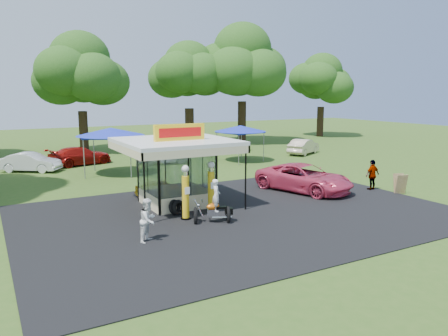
{
  "coord_description": "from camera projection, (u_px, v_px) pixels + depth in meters",
  "views": [
    {
      "loc": [
        -10.46,
        -15.14,
        5.7
      ],
      "look_at": [
        0.21,
        4.0,
        1.89
      ],
      "focal_mm": 35.0,
      "sensor_mm": 36.0,
      "label": 1
    }
  ],
  "objects": [
    {
      "name": "spectator_east_b",
      "position": [
        372.0,
        175.0,
        25.62
      ],
      "size": [
        1.09,
        0.5,
        1.82
      ],
      "primitive_type": "imported",
      "rotation": [
        0.0,
        0.0,
        3.2
      ],
      "color": "gray",
      "rests_on": "ground"
    },
    {
      "name": "gas_station_kiosk",
      "position": [
        176.0,
        171.0,
        22.06
      ],
      "size": [
        5.4,
        5.4,
        4.18
      ],
      "color": "white",
      "rests_on": "ground"
    },
    {
      "name": "bg_car_a",
      "position": [
        31.0,
        162.0,
        31.65
      ],
      "size": [
        4.32,
        3.59,
        1.39
      ],
      "primitive_type": "imported",
      "rotation": [
        0.0,
        0.0,
        0.97
      ],
      "color": "silver",
      "rests_on": "ground"
    },
    {
      "name": "spectator_west",
      "position": [
        148.0,
        220.0,
        16.77
      ],
      "size": [
        1.05,
        1.03,
        1.71
      ],
      "primitive_type": "imported",
      "rotation": [
        0.0,
        0.0,
        0.72
      ],
      "color": "white",
      "rests_on": "ground"
    },
    {
      "name": "gas_pump_left",
      "position": [
        186.0,
        194.0,
        19.58
      ],
      "size": [
        0.47,
        0.47,
        2.52
      ],
      "color": "black",
      "rests_on": "ground"
    },
    {
      "name": "oak_far_d",
      "position": [
        189.0,
        80.0,
        47.74
      ],
      "size": [
        9.22,
        9.22,
        10.98
      ],
      "color": "black",
      "rests_on": "ground"
    },
    {
      "name": "bg_car_c",
      "position": [
        163.0,
        155.0,
        35.09
      ],
      "size": [
        4.43,
        2.29,
        1.44
      ],
      "primitive_type": "imported",
      "rotation": [
        0.0,
        0.0,
        1.43
      ],
      "color": "silver",
      "rests_on": "ground"
    },
    {
      "name": "tent_east",
      "position": [
        240.0,
        129.0,
        36.19
      ],
      "size": [
        4.29,
        4.29,
        3.0
      ],
      "rotation": [
        0.0,
        0.0,
        0.19
      ],
      "color": "gray",
      "rests_on": "ground"
    },
    {
      "name": "oak_far_e",
      "position": [
        242.0,
        68.0,
        48.72
      ],
      "size": [
        10.96,
        10.96,
        13.05
      ],
      "color": "black",
      "rests_on": "ground"
    },
    {
      "name": "bg_car_b",
      "position": [
        80.0,
        156.0,
        34.61
      ],
      "size": [
        5.36,
        3.36,
        1.45
      ],
      "primitive_type": "imported",
      "rotation": [
        0.0,
        0.0,
        1.86
      ],
      "color": "#9B110B",
      "rests_on": "ground"
    },
    {
      "name": "pink_sedan",
      "position": [
        304.0,
        178.0,
        25.32
      ],
      "size": [
        4.22,
        6.26,
        1.59
      ],
      "primitive_type": "imported",
      "rotation": [
        0.0,
        0.0,
        0.3
      ],
      "color": "#D3395B",
      "rests_on": "ground"
    },
    {
      "name": "spare_tires",
      "position": [
        177.0,
        208.0,
        20.43
      ],
      "size": [
        0.96,
        0.8,
        0.77
      ],
      "rotation": [
        0.0,
        0.0,
        0.41
      ],
      "color": "black",
      "rests_on": "ground"
    },
    {
      "name": "oak_far_f",
      "position": [
        322.0,
        84.0,
        56.23
      ],
      "size": [
        8.67,
        8.67,
        10.45
      ],
      "color": "black",
      "rests_on": "ground"
    },
    {
      "name": "bg_car_e",
      "position": [
        303.0,
        147.0,
        40.72
      ],
      "size": [
        4.5,
        3.38,
        1.42
      ],
      "primitive_type": "imported",
      "rotation": [
        0.0,
        0.0,
        2.07
      ],
      "color": "beige",
      "rests_on": "ground"
    },
    {
      "name": "motorcycle",
      "position": [
        215.0,
        205.0,
        19.18
      ],
      "size": [
        1.8,
        1.38,
        2.05
      ],
      "rotation": [
        0.0,
        0.0,
        -0.41
      ],
      "color": "black",
      "rests_on": "ground"
    },
    {
      "name": "kiosk_car",
      "position": [
        161.0,
        188.0,
        24.18
      ],
      "size": [
        2.82,
        1.13,
        0.96
      ],
      "primitive_type": "imported",
      "rotation": [
        0.0,
        0.0,
        1.57
      ],
      "color": "yellow",
      "rests_on": "ground"
    },
    {
      "name": "tent_west",
      "position": [
        111.0,
        132.0,
        30.31
      ],
      "size": [
        4.7,
        4.7,
        3.28
      ],
      "rotation": [
        0.0,
        0.0,
        -0.43
      ],
      "color": "gray",
      "rests_on": "ground"
    },
    {
      "name": "bg_car_d",
      "position": [
        224.0,
        144.0,
        43.16
      ],
      "size": [
        5.41,
        3.3,
        1.4
      ],
      "primitive_type": "imported",
      "rotation": [
        0.0,
        0.0,
        1.37
      ],
      "color": "#5D5D60",
      "rests_on": "ground"
    },
    {
      "name": "oak_far_c",
      "position": [
        81.0,
        78.0,
        41.04
      ],
      "size": [
        9.43,
        9.43,
        11.12
      ],
      "color": "black",
      "rests_on": "ground"
    },
    {
      "name": "asphalt_apron",
      "position": [
        241.0,
        213.0,
        20.74
      ],
      "size": [
        20.0,
        14.0,
        0.04
      ],
      "primitive_type": "cube",
      "color": "black",
      "rests_on": "ground"
    },
    {
      "name": "gas_pump_right",
      "position": [
        211.0,
        188.0,
        20.72
      ],
      "size": [
        0.47,
        0.47,
        2.5
      ],
      "color": "black",
      "rests_on": "ground"
    },
    {
      "name": "ground",
      "position": [
        264.0,
        225.0,
        19.02
      ],
      "size": [
        120.0,
        120.0,
        0.0
      ],
      "primitive_type": "plane",
      "color": "#33551A",
      "rests_on": "ground"
    },
    {
      "name": "a_frame_sign",
      "position": [
        400.0,
        184.0,
        24.8
      ],
      "size": [
        0.69,
        0.77,
        1.12
      ],
      "rotation": [
        0.0,
        0.0,
        -0.38
      ],
      "color": "#593819",
      "rests_on": "ground"
    }
  ]
}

